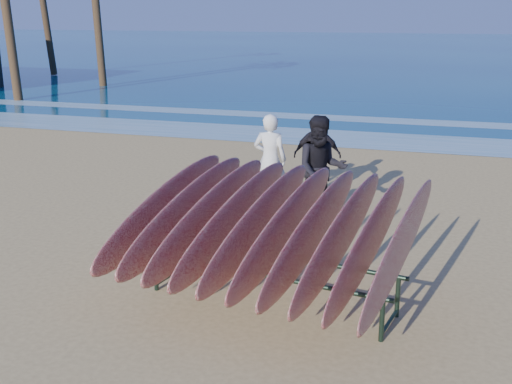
% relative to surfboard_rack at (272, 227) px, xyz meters
% --- Properties ---
extents(ground, '(120.00, 120.00, 0.00)m').
position_rel_surfboard_rack_xyz_m(ground, '(-0.67, 0.73, -0.99)').
color(ground, tan).
rests_on(ground, ground).
extents(ocean, '(160.00, 160.00, 0.00)m').
position_rel_surfboard_rack_xyz_m(ocean, '(-0.67, 55.73, -0.98)').
color(ocean, navy).
rests_on(ocean, ground).
extents(foam_near, '(160.00, 160.00, 0.00)m').
position_rel_surfboard_rack_xyz_m(foam_near, '(-0.67, 10.73, -0.98)').
color(foam_near, white).
rests_on(foam_near, ground).
extents(foam_far, '(160.00, 160.00, 0.00)m').
position_rel_surfboard_rack_xyz_m(foam_far, '(-0.67, 14.23, -0.98)').
color(foam_far, white).
rests_on(foam_far, ground).
extents(surfboard_rack, '(3.64, 3.55, 1.66)m').
position_rel_surfboard_rack_xyz_m(surfboard_rack, '(0.00, 0.00, 0.00)').
color(surfboard_rack, '#1C2E22').
rests_on(surfboard_rack, ground).
extents(person_white, '(0.63, 0.43, 1.68)m').
position_rel_surfboard_rack_xyz_m(person_white, '(-1.19, 4.07, -0.15)').
color(person_white, white).
rests_on(person_white, ground).
extents(person_dark_a, '(1.05, 0.92, 1.81)m').
position_rel_surfboard_rack_xyz_m(person_dark_a, '(-0.09, 3.33, -0.08)').
color(person_dark_a, black).
rests_on(person_dark_a, ground).
extents(person_dark_b, '(0.96, 0.50, 1.56)m').
position_rel_surfboard_rack_xyz_m(person_dark_b, '(-0.49, 4.93, -0.21)').
color(person_dark_b, black).
rests_on(person_dark_b, ground).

